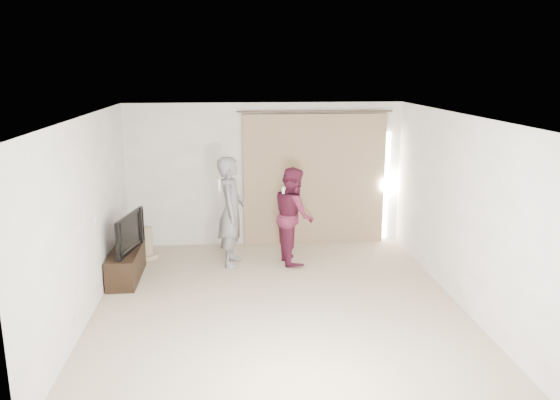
% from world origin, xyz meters
% --- Properties ---
extents(floor, '(5.50, 5.50, 0.00)m').
position_xyz_m(floor, '(0.00, 0.00, 0.00)').
color(floor, tan).
rests_on(floor, ground).
extents(wall_back, '(5.00, 0.04, 2.60)m').
position_xyz_m(wall_back, '(0.00, 2.75, 1.30)').
color(wall_back, white).
rests_on(wall_back, ground).
extents(wall_left, '(0.04, 5.50, 2.60)m').
position_xyz_m(wall_left, '(-2.50, -0.00, 1.30)').
color(wall_left, white).
rests_on(wall_left, ground).
extents(ceiling, '(5.00, 5.50, 0.01)m').
position_xyz_m(ceiling, '(0.00, 0.00, 2.60)').
color(ceiling, silver).
rests_on(ceiling, wall_back).
extents(curtain, '(2.80, 0.11, 2.46)m').
position_xyz_m(curtain, '(0.91, 2.68, 1.20)').
color(curtain, tan).
rests_on(curtain, ground).
extents(tv_console, '(0.41, 1.20, 0.46)m').
position_xyz_m(tv_console, '(-2.27, 1.15, 0.23)').
color(tv_console, black).
rests_on(tv_console, ground).
extents(tv, '(0.34, 1.02, 0.58)m').
position_xyz_m(tv, '(-2.27, 1.15, 0.75)').
color(tv, black).
rests_on(tv, tv_console).
extents(scratching_post, '(0.41, 0.41, 0.54)m').
position_xyz_m(scratching_post, '(-2.10, 2.11, 0.22)').
color(scratching_post, tan).
rests_on(scratching_post, ground).
extents(person_man, '(0.52, 0.71, 1.82)m').
position_xyz_m(person_man, '(-0.63, 1.66, 0.91)').
color(person_man, slate).
rests_on(person_man, ground).
extents(person_woman, '(0.71, 0.86, 1.62)m').
position_xyz_m(person_woman, '(0.40, 1.69, 0.81)').
color(person_woman, '#56192F').
rests_on(person_woman, ground).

